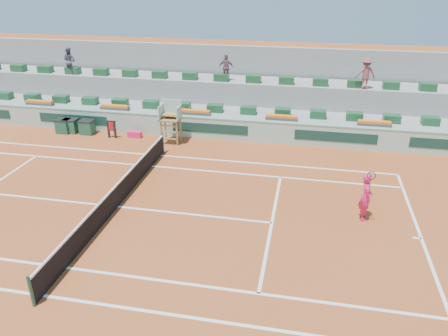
{
  "coord_description": "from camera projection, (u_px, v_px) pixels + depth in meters",
  "views": [
    {
      "loc": [
        7.41,
        -14.56,
        9.08
      ],
      "look_at": [
        4.0,
        2.5,
        1.0
      ],
      "focal_mm": 35.0,
      "sensor_mm": 36.0,
      "label": 1
    }
  ],
  "objects": [
    {
      "name": "ground",
      "position": [
        118.0,
        207.0,
        18.09
      ],
      "size": [
        90.0,
        90.0,
        0.0
      ],
      "primitive_type": "plane",
      "color": "#92411C",
      "rests_on": "ground"
    },
    {
      "name": "seating_tier_lower",
      "position": [
        187.0,
        115.0,
        27.36
      ],
      "size": [
        36.0,
        4.0,
        1.2
      ],
      "primitive_type": "cube",
      "color": "#959593",
      "rests_on": "ground"
    },
    {
      "name": "seating_tier_upper",
      "position": [
        193.0,
        97.0,
        28.49
      ],
      "size": [
        36.0,
        2.4,
        2.6
      ],
      "primitive_type": "cube",
      "color": "#959593",
      "rests_on": "ground"
    },
    {
      "name": "stadium_back_wall",
      "position": [
        199.0,
        78.0,
        29.53
      ],
      "size": [
        36.0,
        0.4,
        4.4
      ],
      "primitive_type": "cube",
      "color": "#959593",
      "rests_on": "ground"
    },
    {
      "name": "player_bag",
      "position": [
        135.0,
        134.0,
        25.36
      ],
      "size": [
        0.8,
        0.36,
        0.36
      ],
      "primitive_type": "cube",
      "color": "#F11F64",
      "rests_on": "ground"
    },
    {
      "name": "spectator_left",
      "position": [
        69.0,
        61.0,
        28.41
      ],
      "size": [
        0.93,
        0.78,
        1.72
      ],
      "primitive_type": "imported",
      "rotation": [
        0.0,
        0.0,
        2.97
      ],
      "color": "#51535F",
      "rests_on": "seating_tier_upper"
    },
    {
      "name": "spectator_mid",
      "position": [
        226.0,
        68.0,
        26.79
      ],
      "size": [
        0.94,
        0.4,
        1.6
      ],
      "primitive_type": "imported",
      "rotation": [
        0.0,
        0.0,
        3.13
      ],
      "color": "#7D5361",
      "rests_on": "seating_tier_upper"
    },
    {
      "name": "spectator_right",
      "position": [
        366.0,
        73.0,
        24.91
      ],
      "size": [
        1.31,
        0.97,
        1.81
      ],
      "primitive_type": "imported",
      "rotation": [
        0.0,
        0.0,
        3.43
      ],
      "color": "#8A4549",
      "rests_on": "seating_tier_upper"
    },
    {
      "name": "court_lines",
      "position": [
        118.0,
        207.0,
        18.09
      ],
      "size": [
        23.89,
        11.09,
        0.01
      ],
      "color": "white",
      "rests_on": "ground"
    },
    {
      "name": "tennis_net",
      "position": [
        116.0,
        196.0,
        17.87
      ],
      "size": [
        0.1,
        11.97,
        1.1
      ],
      "color": "black",
      "rests_on": "ground"
    },
    {
      "name": "advertising_hoarding",
      "position": [
        177.0,
        126.0,
        25.38
      ],
      "size": [
        36.0,
        0.34,
        1.26
      ],
      "color": "#9AC2B0",
      "rests_on": "ground"
    },
    {
      "name": "umpire_chair",
      "position": [
        171.0,
        116.0,
        24.11
      ],
      "size": [
        1.1,
        0.9,
        2.4
      ],
      "color": "olive",
      "rests_on": "ground"
    },
    {
      "name": "seat_row_lower",
      "position": [
        183.0,
        106.0,
        26.21
      ],
      "size": [
        32.9,
        0.6,
        0.44
      ],
      "color": "#194B28",
      "rests_on": "seating_tier_lower"
    },
    {
      "name": "seat_row_upper",
      "position": [
        190.0,
        76.0,
        27.31
      ],
      "size": [
        32.9,
        0.6,
        0.44
      ],
      "color": "#194B28",
      "rests_on": "seating_tier_upper"
    },
    {
      "name": "flower_planters",
      "position": [
        154.0,
        110.0,
        25.8
      ],
      "size": [
        26.8,
        0.36,
        0.28
      ],
      "color": "#474747",
      "rests_on": "seating_tier_lower"
    },
    {
      "name": "drink_cooler_a",
      "position": [
        87.0,
        127.0,
        25.77
      ],
      "size": [
        0.81,
        0.7,
        0.84
      ],
      "color": "#184934",
      "rests_on": "ground"
    },
    {
      "name": "drink_cooler_b",
      "position": [
        71.0,
        126.0,
        26.0
      ],
      "size": [
        0.84,
        0.72,
        0.84
      ],
      "color": "#184934",
      "rests_on": "ground"
    },
    {
      "name": "drink_cooler_c",
      "position": [
        64.0,
        126.0,
        25.96
      ],
      "size": [
        0.81,
        0.7,
        0.84
      ],
      "color": "#184934",
      "rests_on": "ground"
    },
    {
      "name": "towel_rack",
      "position": [
        111.0,
        128.0,
        25.11
      ],
      "size": [
        0.61,
        0.1,
        1.03
      ],
      "color": "black",
      "rests_on": "ground"
    },
    {
      "name": "tennis_player",
      "position": [
        366.0,
        196.0,
        16.86
      ],
      "size": [
        0.53,
        0.94,
        2.28
      ],
      "color": "#F11F64",
      "rests_on": "ground"
    }
  ]
}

